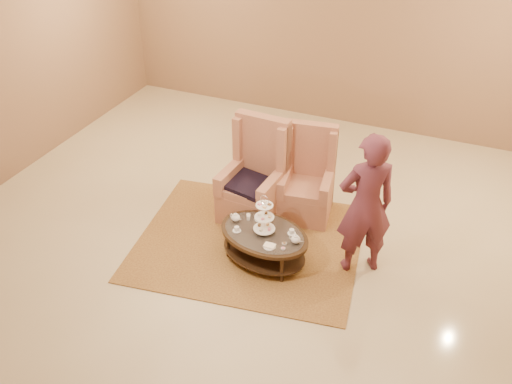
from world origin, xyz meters
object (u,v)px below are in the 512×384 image
at_px(armchair_left, 255,184).
at_px(tea_table, 264,237).
at_px(person, 366,205).
at_px(armchair_right, 307,185).

bearing_deg(armchair_left, tea_table, -56.90).
distance_m(tea_table, person, 1.25).
distance_m(tea_table, armchair_right, 1.17).
xyz_separation_m(armchair_left, armchair_right, (0.61, 0.31, -0.05)).
bearing_deg(person, armchair_right, -73.67).
bearing_deg(person, armchair_left, -50.81).
distance_m(armchair_right, person, 1.35).
xyz_separation_m(tea_table, armchair_left, (-0.47, 0.85, 0.12)).
bearing_deg(armchair_left, armchair_right, 31.18).
relative_size(tea_table, person, 0.71).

